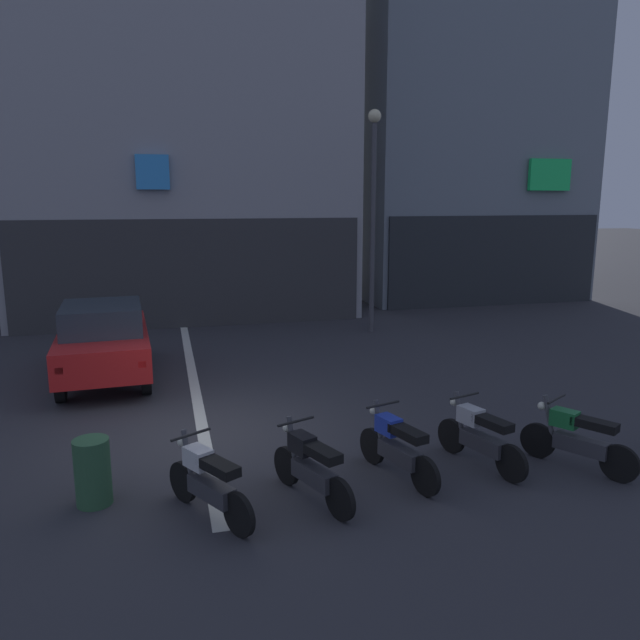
{
  "coord_description": "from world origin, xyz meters",
  "views": [
    {
      "loc": [
        -0.49,
        -9.44,
        3.75
      ],
      "look_at": [
        2.46,
        2.0,
        1.4
      ],
      "focal_mm": 34.07,
      "sensor_mm": 36.0,
      "label": 1
    }
  ],
  "objects_px": {
    "street_lamp": "(373,198)",
    "motorcycle_green_row_rightmost": "(577,438)",
    "motorcycle_white_row_leftmost": "(208,481)",
    "car_red_crossing_near": "(104,339)",
    "trash_bin": "(93,472)",
    "motorcycle_black_row_left_mid": "(311,466)",
    "motorcycle_blue_row_centre": "(397,446)",
    "motorcycle_silver_row_right_mid": "(480,436)"
  },
  "relations": [
    {
      "from": "street_lamp",
      "to": "motorcycle_green_row_rightmost",
      "type": "bearing_deg",
      "value": -91.36
    },
    {
      "from": "motorcycle_white_row_leftmost",
      "to": "motorcycle_green_row_rightmost",
      "type": "bearing_deg",
      "value": 0.71
    },
    {
      "from": "motorcycle_green_row_rightmost",
      "to": "motorcycle_white_row_leftmost",
      "type": "bearing_deg",
      "value": -179.29
    },
    {
      "from": "car_red_crossing_near",
      "to": "motorcycle_green_row_rightmost",
      "type": "height_order",
      "value": "car_red_crossing_near"
    },
    {
      "from": "car_red_crossing_near",
      "to": "trash_bin",
      "type": "relative_size",
      "value": 4.94
    },
    {
      "from": "car_red_crossing_near",
      "to": "motorcycle_green_row_rightmost",
      "type": "relative_size",
      "value": 2.86
    },
    {
      "from": "motorcycle_white_row_leftmost",
      "to": "motorcycle_black_row_left_mid",
      "type": "xyz_separation_m",
      "value": [
        1.28,
        0.1,
        0.0
      ]
    },
    {
      "from": "motorcycle_black_row_left_mid",
      "to": "motorcycle_blue_row_centre",
      "type": "distance_m",
      "value": 1.32
    },
    {
      "from": "motorcycle_blue_row_centre",
      "to": "trash_bin",
      "type": "relative_size",
      "value": 1.9
    },
    {
      "from": "motorcycle_blue_row_centre",
      "to": "motorcycle_silver_row_right_mid",
      "type": "bearing_deg",
      "value": 2.78
    },
    {
      "from": "motorcycle_blue_row_centre",
      "to": "motorcycle_white_row_leftmost",
      "type": "bearing_deg",
      "value": -170.63
    },
    {
      "from": "car_red_crossing_near",
      "to": "motorcycle_silver_row_right_mid",
      "type": "distance_m",
      "value": 8.02
    },
    {
      "from": "street_lamp",
      "to": "motorcycle_green_row_rightmost",
      "type": "relative_size",
      "value": 4.2
    },
    {
      "from": "motorcycle_blue_row_centre",
      "to": "car_red_crossing_near",
      "type": "bearing_deg",
      "value": 125.91
    },
    {
      "from": "motorcycle_white_row_leftmost",
      "to": "motorcycle_black_row_left_mid",
      "type": "distance_m",
      "value": 1.29
    },
    {
      "from": "motorcycle_white_row_leftmost",
      "to": "trash_bin",
      "type": "bearing_deg",
      "value": 153.12
    },
    {
      "from": "motorcycle_blue_row_centre",
      "to": "motorcycle_silver_row_right_mid",
      "type": "height_order",
      "value": "same"
    },
    {
      "from": "street_lamp",
      "to": "motorcycle_white_row_leftmost",
      "type": "distance_m",
      "value": 11.36
    },
    {
      "from": "trash_bin",
      "to": "street_lamp",
      "type": "bearing_deg",
      "value": 52.54
    },
    {
      "from": "street_lamp",
      "to": "car_red_crossing_near",
      "type": "bearing_deg",
      "value": -155.73
    },
    {
      "from": "trash_bin",
      "to": "motorcycle_white_row_leftmost",
      "type": "bearing_deg",
      "value": -26.88
    },
    {
      "from": "car_red_crossing_near",
      "to": "motorcycle_green_row_rightmost",
      "type": "xyz_separation_m",
      "value": [
        6.8,
        -6.22,
        -0.43
      ]
    },
    {
      "from": "motorcycle_silver_row_right_mid",
      "to": "trash_bin",
      "type": "bearing_deg",
      "value": 177.73
    },
    {
      "from": "motorcycle_blue_row_centre",
      "to": "motorcycle_silver_row_right_mid",
      "type": "xyz_separation_m",
      "value": [
        1.28,
        0.06,
        0.0
      ]
    },
    {
      "from": "motorcycle_white_row_leftmost",
      "to": "motorcycle_black_row_left_mid",
      "type": "bearing_deg",
      "value": 4.36
    },
    {
      "from": "street_lamp",
      "to": "motorcycle_blue_row_centre",
      "type": "xyz_separation_m",
      "value": [
        -2.78,
        -9.03,
        -3.34
      ]
    },
    {
      "from": "car_red_crossing_near",
      "to": "motorcycle_white_row_leftmost",
      "type": "distance_m",
      "value": 6.52
    },
    {
      "from": "street_lamp",
      "to": "motorcycle_white_row_leftmost",
      "type": "bearing_deg",
      "value": -119.5
    },
    {
      "from": "motorcycle_green_row_rightmost",
      "to": "trash_bin",
      "type": "xyz_separation_m",
      "value": [
        -6.49,
        0.63,
        -0.03
      ]
    },
    {
      "from": "motorcycle_green_row_rightmost",
      "to": "motorcycle_silver_row_right_mid",
      "type": "bearing_deg",
      "value": 161.72
    },
    {
      "from": "street_lamp",
      "to": "motorcycle_green_row_rightmost",
      "type": "distance_m",
      "value": 9.97
    },
    {
      "from": "street_lamp",
      "to": "motorcycle_silver_row_right_mid",
      "type": "xyz_separation_m",
      "value": [
        -1.5,
        -8.97,
        -3.34
      ]
    },
    {
      "from": "street_lamp",
      "to": "motorcycle_green_row_rightmost",
      "type": "xyz_separation_m",
      "value": [
        -0.22,
        -9.39,
        -3.34
      ]
    },
    {
      "from": "motorcycle_black_row_left_mid",
      "to": "motorcycle_blue_row_centre",
      "type": "height_order",
      "value": "same"
    },
    {
      "from": "motorcycle_blue_row_centre",
      "to": "motorcycle_silver_row_right_mid",
      "type": "distance_m",
      "value": 1.28
    },
    {
      "from": "motorcycle_silver_row_right_mid",
      "to": "motorcycle_green_row_rightmost",
      "type": "xyz_separation_m",
      "value": [
        1.28,
        -0.42,
        0.0
      ]
    },
    {
      "from": "car_red_crossing_near",
      "to": "trash_bin",
      "type": "height_order",
      "value": "car_red_crossing_near"
    },
    {
      "from": "motorcycle_white_row_leftmost",
      "to": "motorcycle_green_row_rightmost",
      "type": "relative_size",
      "value": 1.01
    },
    {
      "from": "motorcycle_silver_row_right_mid",
      "to": "motorcycle_green_row_rightmost",
      "type": "height_order",
      "value": "same"
    },
    {
      "from": "motorcycle_silver_row_right_mid",
      "to": "trash_bin",
      "type": "xyz_separation_m",
      "value": [
        -5.21,
        0.21,
        -0.03
      ]
    },
    {
      "from": "street_lamp",
      "to": "motorcycle_silver_row_right_mid",
      "type": "distance_m",
      "value": 9.69
    },
    {
      "from": "motorcycle_white_row_leftmost",
      "to": "motorcycle_blue_row_centre",
      "type": "xyz_separation_m",
      "value": [
        2.57,
        0.42,
        0.0
      ]
    }
  ]
}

